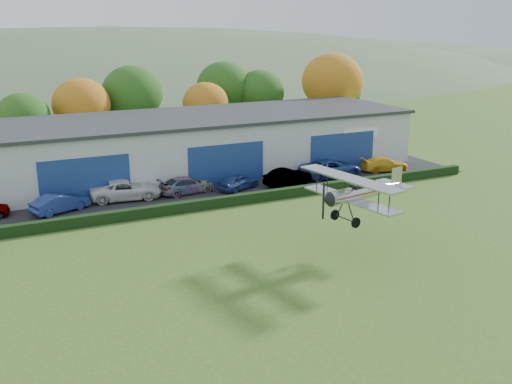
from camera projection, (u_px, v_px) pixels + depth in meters
name	position (u px, v px, depth m)	size (l,w,h in m)	color
ground	(303.00, 298.00, 30.13)	(300.00, 300.00, 0.00)	#365C1D
apron	(210.00, 190.00, 49.55)	(48.00, 9.00, 0.05)	black
hedge	(232.00, 200.00, 45.29)	(46.00, 0.60, 0.80)	black
hangar	(202.00, 143.00, 55.68)	(40.60, 12.60, 5.30)	#B2B7BC
tree_belt	(125.00, 99.00, 64.08)	(75.70, 13.22, 10.12)	#3D2614
distant_hills	(20.00, 128.00, 153.15)	(430.00, 196.00, 56.00)	#4C6642
car_1	(60.00, 203.00, 43.49)	(1.50, 4.30, 1.42)	navy
car_2	(126.00, 190.00, 46.62)	(2.59, 5.61, 1.56)	silver
car_3	(187.00, 185.00, 48.34)	(1.91, 4.70, 1.36)	gray
car_4	(238.00, 182.00, 49.39)	(1.59, 3.95, 1.35)	navy
car_5	(288.00, 177.00, 50.66)	(1.56, 4.47, 1.47)	gray
car_6	(331.00, 168.00, 53.36)	(2.70, 5.85, 1.63)	navy
car_7	(385.00, 164.00, 55.49)	(1.86, 4.57, 1.33)	gold
biplane	(360.00, 191.00, 35.42)	(6.76, 7.72, 2.87)	silver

